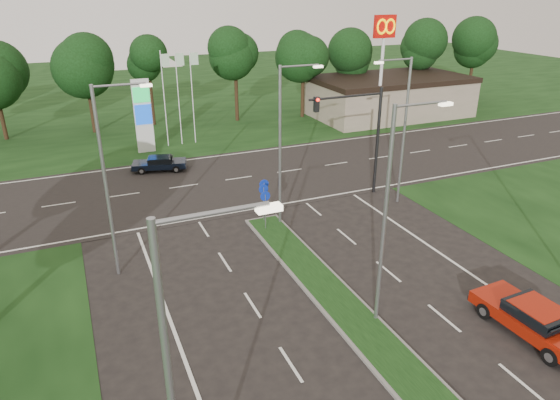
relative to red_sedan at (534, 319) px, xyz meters
name	(u,v)px	position (x,y,z in m)	size (l,w,h in m)	color
verge_far	(150,98)	(-6.00, 52.15, -0.71)	(160.00, 50.00, 0.02)	black
cross_road	(225,180)	(-6.00, 21.15, -0.71)	(160.00, 12.00, 0.02)	black
median_kerb	(387,355)	(-6.00, 1.15, -0.65)	(2.00, 26.00, 0.12)	slate
commercial_building	(389,96)	(16.00, 33.15, 1.29)	(16.00, 9.00, 4.00)	gray
streetlight_median_near	(390,207)	(-5.00, 3.15, 4.37)	(2.53, 0.22, 9.00)	gray
streetlight_median_far	(283,139)	(-5.00, 13.15, 4.37)	(2.53, 0.22, 9.00)	gray
streetlight_left_near	(180,389)	(-14.30, -2.85, 4.37)	(2.53, 0.22, 9.00)	gray
streetlight_left_far	(109,174)	(-14.30, 11.15, 4.37)	(2.53, 0.22, 9.00)	gray
streetlight_right_far	(402,124)	(2.80, 13.15, 4.37)	(2.53, 0.22, 9.00)	gray
traffic_signal	(361,126)	(1.19, 15.15, 3.94)	(5.10, 0.42, 7.00)	black
median_signs	(264,196)	(-6.00, 13.55, 1.00)	(1.16, 1.76, 2.38)	gray
gas_pylon	(146,114)	(-9.79, 30.20, 2.49)	(5.80, 1.26, 8.00)	silver
mcdonalds_sign	(384,43)	(12.00, 29.13, 7.28)	(2.20, 0.47, 10.40)	silver
treeline_far	(172,55)	(-5.90, 37.09, 6.12)	(6.00, 6.00, 9.90)	black
red_sedan	(534,319)	(0.00, 0.00, 0.00)	(2.19, 4.89, 1.32)	#9A1808
navy_sedan	(160,163)	(-9.87, 25.07, -0.14)	(4.17, 2.55, 1.07)	black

